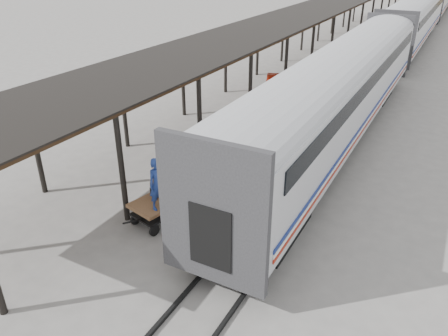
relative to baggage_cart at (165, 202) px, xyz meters
name	(u,v)px	position (x,y,z in m)	size (l,w,h in m)	color
ground	(190,203)	(0.19, 1.29, -0.65)	(160.00, 160.00, 0.00)	slate
train	(414,18)	(3.38, 35.09, 2.04)	(3.45, 76.01, 4.01)	silver
canopy	(313,11)	(-3.21, 25.29, 3.36)	(4.90, 64.30, 4.15)	#422B19
rails	(409,47)	(3.39, 35.29, -0.59)	(1.54, 150.00, 0.12)	black
baggage_cart	(165,202)	(0.00, 0.00, 0.00)	(1.78, 2.63, 0.86)	brown
suitcase_stack	(170,188)	(0.01, 0.32, 0.41)	(1.37, 1.11, 0.58)	#3B3B3E
luggage_tug	(272,85)	(-2.45, 15.52, -0.10)	(1.19, 1.53, 1.19)	maroon
porter	(158,184)	(0.25, -0.65, 1.11)	(0.65, 0.43, 1.79)	navy
pedestrian	(304,71)	(-1.55, 19.04, 0.17)	(0.96, 0.40, 1.63)	black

